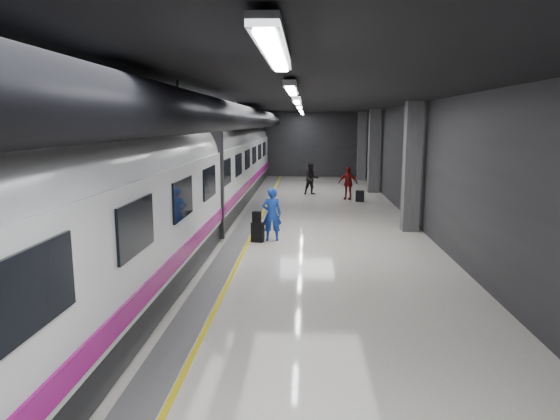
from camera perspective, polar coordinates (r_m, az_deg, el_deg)
name	(u,v)px	position (r m, az deg, el deg)	size (l,w,h in m)	color
ground	(278,242)	(16.01, -0.23, -3.67)	(40.00, 40.00, 0.00)	silver
platform_hall	(271,130)	(16.54, -1.06, 9.13)	(10.02, 40.02, 4.51)	black
train	(176,177)	(16.17, -11.83, 3.69)	(3.05, 38.00, 4.05)	black
traveler_main	(272,214)	(16.06, -0.95, -0.49)	(0.63, 0.41, 1.73)	#1735AF
suitcase_main	(258,232)	(15.98, -2.57, -2.55)	(0.39, 0.24, 0.63)	black
shoulder_bag	(257,217)	(15.87, -2.68, -0.82)	(0.27, 0.14, 0.36)	black
traveler_far_a	(311,179)	(26.60, 3.61, 3.59)	(0.82, 0.64, 1.69)	black
traveler_far_b	(348,183)	(25.09, 7.76, 3.07)	(0.95, 0.40, 1.63)	maroon
suitcase_far	(360,196)	(24.42, 9.11, 1.57)	(0.37, 0.24, 0.55)	black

